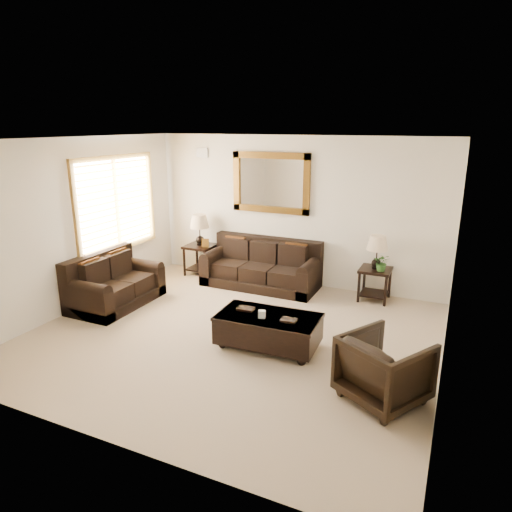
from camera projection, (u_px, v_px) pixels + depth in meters
The scene contains 11 objects.
room at pixel (231, 243), 6.10m from camera, with size 5.51×5.01×2.71m.
window at pixel (117, 204), 7.90m from camera, with size 0.07×1.96×1.66m.
mirror at pixel (271, 183), 8.30m from camera, with size 1.50×0.06×1.10m.
air_vent at pixel (202, 153), 8.74m from camera, with size 0.25×0.02×0.18m, color #999999.
sofa at pixel (262, 269), 8.40m from camera, with size 2.10×0.91×0.86m.
loveseat at pixel (113, 286), 7.52m from camera, with size 0.90×1.51×0.85m.
end_table_left at pixel (200, 236), 8.90m from camera, with size 0.55×0.55×1.20m.
end_table_right at pixel (376, 258), 7.58m from camera, with size 0.51×0.51×1.12m.
coffee_table at pixel (268, 328), 6.06m from camera, with size 1.38×0.79×0.57m.
armchair at pixel (385, 366), 4.86m from camera, with size 0.79×0.74×0.81m, color black.
potted_plant at pixel (382, 264), 7.47m from camera, with size 0.26×0.29×0.23m, color #29561D.
Camera 1 is at (2.75, -5.23, 2.90)m, focal length 32.00 mm.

